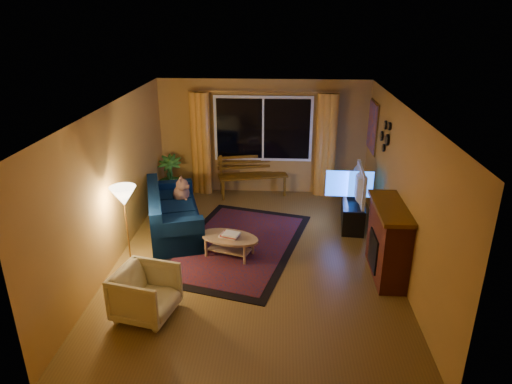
# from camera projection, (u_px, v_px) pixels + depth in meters

# --- Properties ---
(floor) EXTENTS (4.50, 6.00, 0.02)m
(floor) POSITION_uv_depth(u_px,v_px,m) (255.00, 258.00, 7.60)
(floor) COLOR brown
(floor) RESTS_ON ground
(ceiling) EXTENTS (4.50, 6.00, 0.02)m
(ceiling) POSITION_uv_depth(u_px,v_px,m) (255.00, 107.00, 6.66)
(ceiling) COLOR white
(ceiling) RESTS_ON ground
(wall_back) EXTENTS (4.50, 0.02, 2.50)m
(wall_back) POSITION_uv_depth(u_px,v_px,m) (263.00, 137.00, 9.92)
(wall_back) COLOR #B38137
(wall_back) RESTS_ON ground
(wall_left) EXTENTS (0.02, 6.00, 2.50)m
(wall_left) POSITION_uv_depth(u_px,v_px,m) (113.00, 184.00, 7.25)
(wall_left) COLOR #B38137
(wall_left) RESTS_ON ground
(wall_right) EXTENTS (0.02, 6.00, 2.50)m
(wall_right) POSITION_uv_depth(u_px,v_px,m) (401.00, 190.00, 7.01)
(wall_right) COLOR #B38137
(wall_right) RESTS_ON ground
(window) EXTENTS (2.00, 0.02, 1.30)m
(window) POSITION_uv_depth(u_px,v_px,m) (263.00, 129.00, 9.79)
(window) COLOR black
(window) RESTS_ON wall_back
(curtain_rod) EXTENTS (3.20, 0.03, 0.03)m
(curtain_rod) POSITION_uv_depth(u_px,v_px,m) (263.00, 92.00, 9.45)
(curtain_rod) COLOR #BF8C3F
(curtain_rod) RESTS_ON wall_back
(curtain_left) EXTENTS (0.36, 0.36, 2.24)m
(curtain_left) POSITION_uv_depth(u_px,v_px,m) (201.00, 144.00, 9.92)
(curtain_left) COLOR orange
(curtain_left) RESTS_ON ground
(curtain_right) EXTENTS (0.36, 0.36, 2.24)m
(curtain_right) POSITION_uv_depth(u_px,v_px,m) (326.00, 146.00, 9.78)
(curtain_right) COLOR orange
(curtain_right) RESTS_ON ground
(bench) EXTENTS (1.56, 0.78, 0.45)m
(bench) POSITION_uv_depth(u_px,v_px,m) (253.00, 185.00, 10.07)
(bench) COLOR #523209
(bench) RESTS_ON ground
(potted_plant) EXTENTS (0.57, 0.57, 0.93)m
(potted_plant) POSITION_uv_depth(u_px,v_px,m) (170.00, 176.00, 9.90)
(potted_plant) COLOR #235B1E
(potted_plant) RESTS_ON ground
(sofa) EXTENTS (1.42, 2.19, 0.82)m
(sofa) POSITION_uv_depth(u_px,v_px,m) (174.00, 211.00, 8.33)
(sofa) COLOR #05183A
(sofa) RESTS_ON ground
(dog) EXTENTS (0.37, 0.49, 0.53)m
(dog) POSITION_uv_depth(u_px,v_px,m) (181.00, 189.00, 8.65)
(dog) COLOR brown
(dog) RESTS_ON sofa
(armchair) EXTENTS (0.84, 0.87, 0.75)m
(armchair) POSITION_uv_depth(u_px,v_px,m) (146.00, 291.00, 6.02)
(armchair) COLOR beige
(armchair) RESTS_ON ground
(floor_lamp) EXTENTS (0.30, 0.30, 1.36)m
(floor_lamp) POSITION_uv_depth(u_px,v_px,m) (127.00, 228.00, 7.07)
(floor_lamp) COLOR #BF8C3F
(floor_lamp) RESTS_ON ground
(rug) EXTENTS (2.69, 3.50, 0.02)m
(rug) POSITION_uv_depth(u_px,v_px,m) (237.00, 245.00, 7.97)
(rug) COLOR #5F1508
(rug) RESTS_ON ground
(coffee_table) EXTENTS (1.26, 1.26, 0.36)m
(coffee_table) POSITION_uv_depth(u_px,v_px,m) (230.00, 246.00, 7.57)
(coffee_table) COLOR #A4805A
(coffee_table) RESTS_ON ground
(tv_console) EXTENTS (0.52, 1.23, 0.50)m
(tv_console) POSITION_uv_depth(u_px,v_px,m) (352.00, 212.00, 8.70)
(tv_console) COLOR black
(tv_console) RESTS_ON ground
(television) EXTENTS (0.19, 1.10, 0.63)m
(television) POSITION_uv_depth(u_px,v_px,m) (355.00, 184.00, 8.49)
(television) COLOR black
(television) RESTS_ON tv_console
(fireplace) EXTENTS (0.40, 1.20, 1.10)m
(fireplace) POSITION_uv_depth(u_px,v_px,m) (388.00, 243.00, 6.91)
(fireplace) COLOR maroon
(fireplace) RESTS_ON ground
(mirror_cluster) EXTENTS (0.06, 0.60, 0.56)m
(mirror_cluster) POSITION_uv_depth(u_px,v_px,m) (385.00, 134.00, 8.01)
(mirror_cluster) COLOR black
(mirror_cluster) RESTS_ON wall_right
(painting) EXTENTS (0.04, 0.76, 0.96)m
(painting) POSITION_uv_depth(u_px,v_px,m) (373.00, 127.00, 9.13)
(painting) COLOR #E05312
(painting) RESTS_ON wall_right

